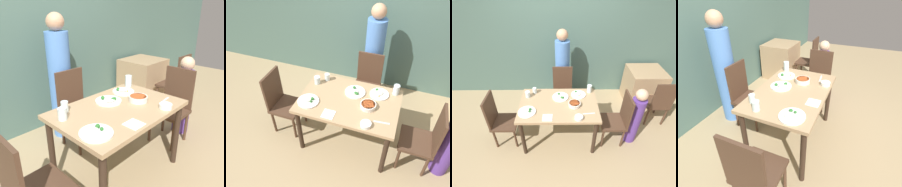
% 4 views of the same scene
% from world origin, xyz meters
% --- Properties ---
extents(ground_plane, '(10.00, 10.00, 0.00)m').
position_xyz_m(ground_plane, '(0.00, 0.00, 0.00)').
color(ground_plane, tan).
extents(wall_back, '(10.00, 0.06, 2.70)m').
position_xyz_m(wall_back, '(0.00, 1.47, 1.35)').
color(wall_back, '#4C6B60').
rests_on(wall_back, ground_plane).
extents(dining_table, '(1.22, 0.81, 0.75)m').
position_xyz_m(dining_table, '(0.00, 0.00, 0.66)').
color(dining_table, tan).
rests_on(dining_table, ground_plane).
extents(chair_adult_spot, '(0.40, 0.40, 0.94)m').
position_xyz_m(chair_adult_spot, '(0.07, 0.75, 0.49)').
color(chair_adult_spot, '#4C3323').
rests_on(chair_adult_spot, ground_plane).
extents(chair_child_spot, '(0.40, 0.40, 0.94)m').
position_xyz_m(chair_child_spot, '(0.95, -0.07, 0.49)').
color(chair_child_spot, '#4C3323').
rests_on(chair_child_spot, ground_plane).
extents(person_adult, '(0.28, 0.28, 1.58)m').
position_xyz_m(person_adult, '(0.07, 1.06, 0.75)').
color(person_adult, '#5184D1').
rests_on(person_adult, ground_plane).
extents(person_child, '(0.22, 0.22, 1.06)m').
position_xyz_m(person_child, '(1.23, -0.07, 0.51)').
color(person_child, '#5B3893').
rests_on(person_child, ground_plane).
extents(bowl_curry, '(0.19, 0.19, 0.06)m').
position_xyz_m(bowl_curry, '(0.24, -0.04, 0.78)').
color(bowl_curry, silver).
rests_on(bowl_curry, dining_table).
extents(plate_rice_adult, '(0.26, 0.26, 0.06)m').
position_xyz_m(plate_rice_adult, '(0.03, 0.16, 0.77)').
color(plate_rice_adult, white).
rests_on(plate_rice_adult, dining_table).
extents(plate_rice_child, '(0.26, 0.26, 0.06)m').
position_xyz_m(plate_rice_child, '(-0.46, -0.19, 0.77)').
color(plate_rice_child, white).
rests_on(plate_rice_child, dining_table).
extents(plate_noodles, '(0.24, 0.24, 0.06)m').
position_xyz_m(plate_noodles, '(0.32, 0.22, 0.77)').
color(plate_noodles, white).
rests_on(plate_noodles, dining_table).
extents(bowl_rice_small, '(0.12, 0.12, 0.04)m').
position_xyz_m(bowl_rice_small, '(0.29, -0.33, 0.78)').
color(bowl_rice_small, white).
rests_on(bowl_rice_small, dining_table).
extents(glass_water_tall, '(0.07, 0.07, 0.10)m').
position_xyz_m(glass_water_tall, '(-0.40, 0.29, 0.80)').
color(glass_water_tall, silver).
rests_on(glass_water_tall, dining_table).
extents(glass_water_short, '(0.08, 0.08, 0.11)m').
position_xyz_m(glass_water_short, '(-0.50, 0.18, 0.81)').
color(glass_water_short, silver).
rests_on(glass_water_short, dining_table).
extents(glass_water_center, '(0.08, 0.08, 0.13)m').
position_xyz_m(glass_water_center, '(0.52, 0.31, 0.82)').
color(glass_water_center, silver).
rests_on(glass_water_center, dining_table).
extents(napkin_folded, '(0.14, 0.14, 0.01)m').
position_xyz_m(napkin_folded, '(-0.15, -0.31, 0.76)').
color(napkin_folded, white).
rests_on(napkin_folded, dining_table).
extents(fork_steel, '(0.18, 0.04, 0.01)m').
position_xyz_m(fork_steel, '(0.44, -0.23, 0.76)').
color(fork_steel, silver).
rests_on(fork_steel, dining_table).
extents(background_table, '(0.71, 0.66, 0.76)m').
position_xyz_m(background_table, '(1.80, 1.03, 0.38)').
color(background_table, tan).
rests_on(background_table, ground_plane).
extents(chair_background, '(0.40, 0.40, 0.94)m').
position_xyz_m(chair_background, '(1.80, 0.35, 0.49)').
color(chair_background, '#4C3323').
rests_on(chair_background, ground_plane).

